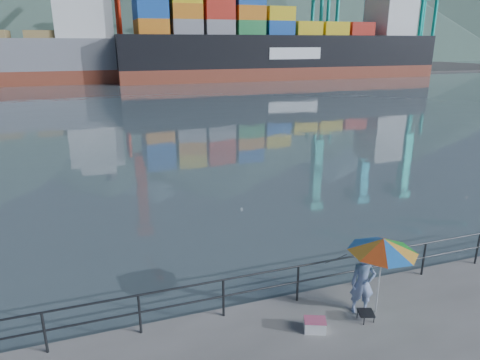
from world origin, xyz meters
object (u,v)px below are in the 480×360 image
at_px(cooler_bag, 315,326).
at_px(fisherman, 363,283).
at_px(container_ship, 292,45).
at_px(bulk_carrier, 1,57).
at_px(beach_umbrella, 383,245).

bearing_deg(cooler_bag, fisherman, 34.56).
height_order(fisherman, cooler_bag, fisherman).
height_order(cooler_bag, container_ship, container_ship).
xyz_separation_m(cooler_bag, bulk_carrier, (-17.42, 72.56, 4.05)).
bearing_deg(container_ship, fisherman, -114.16).
height_order(fisherman, beach_umbrella, beach_umbrella).
xyz_separation_m(bulk_carrier, container_ship, (49.97, -2.90, 1.63)).
relative_size(fisherman, container_ship, 0.03).
relative_size(bulk_carrier, container_ship, 0.77).
height_order(beach_umbrella, container_ship, container_ship).
xyz_separation_m(cooler_bag, container_ship, (32.55, 69.66, 5.68)).
distance_m(cooler_bag, container_ship, 77.09).
bearing_deg(bulk_carrier, cooler_bag, -76.50).
distance_m(fisherman, bulk_carrier, 74.75).
xyz_separation_m(fisherman, beach_umbrella, (0.35, -0.15, 1.04)).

